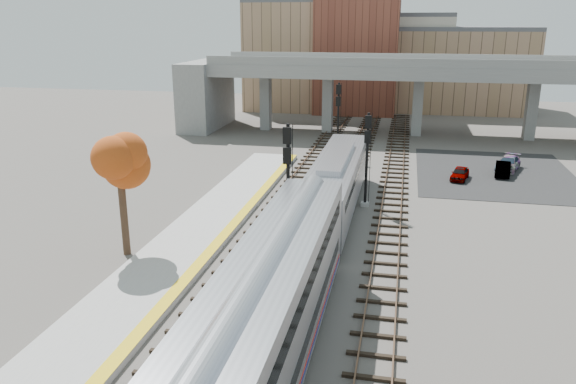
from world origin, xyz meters
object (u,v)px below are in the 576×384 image
at_px(coach, 256,344).
at_px(signal_mast_near, 288,186).
at_px(signal_mast_mid, 367,161).
at_px(signal_mast_far, 338,120).
at_px(car_b, 503,169).
at_px(tree, 119,165).
at_px(car_a, 460,173).
at_px(locomotive, 336,182).
at_px(car_c, 508,163).

xyz_separation_m(coach, signal_mast_near, (-2.10, 15.39, 1.17)).
xyz_separation_m(signal_mast_mid, signal_mast_far, (-4.10, 15.96, 0.28)).
height_order(signal_mast_near, car_b, signal_mast_near).
height_order(signal_mast_near, tree, signal_mast_near).
relative_size(signal_mast_mid, signal_mast_far, 0.94).
bearing_deg(signal_mast_mid, tree, -137.95).
xyz_separation_m(signal_mast_mid, tree, (-13.39, -12.08, 1.99)).
xyz_separation_m(signal_mast_mid, car_a, (7.64, 9.10, -2.95)).
relative_size(signal_mast_far, tree, 1.01).
height_order(signal_mast_near, signal_mast_mid, signal_mast_near).
xyz_separation_m(locomotive, tree, (-11.39, -10.32, 3.26)).
bearing_deg(tree, signal_mast_far, 71.66).
distance_m(locomotive, tree, 15.71).
distance_m(signal_mast_far, car_c, 16.92).
bearing_deg(car_b, car_a, -141.20).
bearing_deg(tree, coach, -47.16).
relative_size(locomotive, tree, 2.55).
relative_size(signal_mast_far, car_b, 2.06).
bearing_deg(car_c, car_b, -91.10).
relative_size(signal_mast_far, car_c, 1.72).
xyz_separation_m(car_a, car_c, (4.70, 4.37, 0.08)).
xyz_separation_m(car_b, car_c, (0.79, 2.15, 0.03)).
distance_m(signal_mast_near, tree, 9.92).
bearing_deg(coach, car_a, 73.93).
distance_m(signal_mast_mid, car_b, 16.44).
height_order(locomotive, car_a, locomotive).
bearing_deg(signal_mast_mid, car_b, 44.45).
xyz_separation_m(tree, car_a, (21.03, 21.19, -4.94)).
xyz_separation_m(locomotive, car_a, (9.64, 10.87, -1.68)).
height_order(coach, signal_mast_mid, signal_mast_mid).
bearing_deg(car_c, car_a, -118.05).
distance_m(locomotive, car_a, 14.62).
distance_m(signal_mast_near, car_a, 21.82).
height_order(car_b, car_c, car_c).
bearing_deg(car_a, locomotive, -117.78).
relative_size(locomotive, signal_mast_mid, 2.68).
bearing_deg(car_c, signal_mast_near, -107.19).
relative_size(signal_mast_mid, car_a, 2.17).
bearing_deg(signal_mast_near, tree, -161.56).
bearing_deg(signal_mast_mid, car_a, 50.00).
height_order(coach, car_c, coach).
height_order(signal_mast_mid, car_b, signal_mast_mid).
height_order(locomotive, tree, tree).
bearing_deg(car_a, car_c, 56.74).
distance_m(car_a, car_c, 6.42).
relative_size(signal_mast_mid, car_b, 1.94).
xyz_separation_m(locomotive, signal_mast_near, (-2.10, -7.22, 1.69)).
bearing_deg(signal_mast_near, coach, -82.23).
bearing_deg(car_a, signal_mast_near, -109.19).
xyz_separation_m(signal_mast_near, car_c, (16.44, 22.46, -3.29)).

